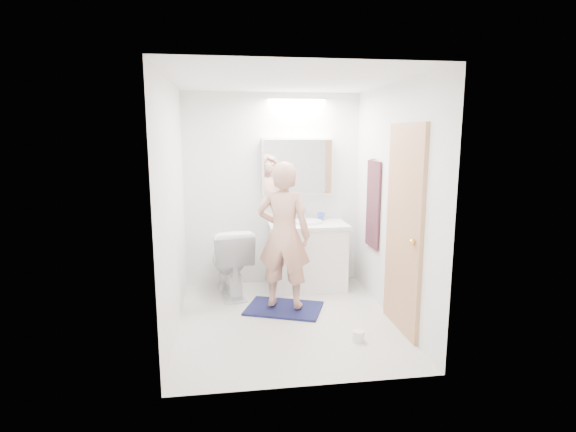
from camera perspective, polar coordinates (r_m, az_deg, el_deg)
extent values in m
plane|color=silver|center=(4.77, -0.17, -13.06)|extent=(2.50, 2.50, 0.00)
plane|color=white|center=(4.41, -0.19, 16.90)|extent=(2.50, 2.50, 0.00)
plane|color=white|center=(5.66, -1.95, 3.28)|extent=(2.50, 0.00, 2.50)
plane|color=white|center=(3.22, 2.94, -2.15)|extent=(2.50, 0.00, 2.50)
plane|color=white|center=(4.42, -14.44, 0.95)|extent=(0.00, 2.50, 2.50)
plane|color=white|center=(4.72, 13.18, 1.58)|extent=(0.00, 2.50, 2.50)
cube|color=white|center=(5.61, 2.51, -5.25)|extent=(0.90, 0.55, 0.78)
cube|color=white|center=(5.51, 2.54, -1.14)|extent=(0.95, 0.58, 0.04)
cylinder|color=white|center=(5.53, 2.49, -0.72)|extent=(0.36, 0.36, 0.03)
cylinder|color=silver|center=(5.70, 2.14, 0.28)|extent=(0.02, 0.02, 0.16)
cube|color=white|center=(5.60, 1.18, 6.29)|extent=(0.88, 0.14, 0.70)
cube|color=silver|center=(5.53, 1.31, 6.23)|extent=(0.84, 0.01, 0.66)
imported|color=white|center=(5.40, -7.35, -5.71)|extent=(0.58, 0.87, 0.82)
cube|color=#161D47|center=(5.03, -0.52, -11.64)|extent=(0.94, 0.80, 0.02)
imported|color=tan|center=(4.79, -0.54, -2.46)|extent=(0.67, 0.56, 1.58)
cube|color=tan|center=(4.42, 14.47, -1.68)|extent=(0.04, 0.80, 2.00)
sphere|color=gold|center=(4.15, 15.51, -3.22)|extent=(0.06, 0.06, 0.06)
cube|color=#13233E|center=(5.23, 10.73, 1.41)|extent=(0.02, 0.42, 1.00)
cylinder|color=silver|center=(5.18, 10.79, 7.11)|extent=(0.07, 0.02, 0.02)
imported|color=beige|center=(5.58, -0.94, 0.35)|extent=(0.12, 0.12, 0.21)
imported|color=#5E86CA|center=(5.63, 0.24, 0.17)|extent=(0.10, 0.10, 0.16)
imported|color=#445ECC|center=(5.69, 4.24, -0.09)|extent=(0.11, 0.11, 0.10)
cylinder|color=white|center=(4.36, 8.94, -14.82)|extent=(0.11, 0.11, 0.10)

